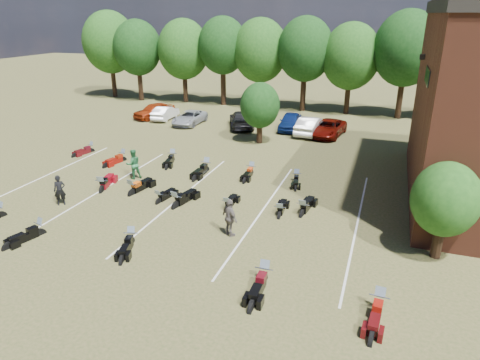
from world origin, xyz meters
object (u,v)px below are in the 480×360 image
at_px(car_0, 154,111).
at_px(motorcycle_7, 102,191).
at_px(motorcycle_3, 132,244).
at_px(motorcycle_14, 91,152).
at_px(car_4, 290,121).
at_px(motorcycle_0, 2,217).
at_px(person_black, 60,190).
at_px(person_grey, 230,218).
at_px(person_green, 133,164).

relative_size(car_0, motorcycle_7, 1.80).
height_order(motorcycle_3, motorcycle_14, motorcycle_3).
bearing_deg(car_4, motorcycle_0, -118.17).
height_order(motorcycle_0, motorcycle_7, motorcycle_7).
distance_m(person_black, motorcycle_7, 2.69).
bearing_deg(car_0, person_black, -50.88).
distance_m(person_grey, motorcycle_3, 4.71).
xyz_separation_m(motorcycle_0, motorcycle_7, (2.86, 4.70, 0.00)).
relative_size(person_black, person_green, 0.88).
bearing_deg(car_4, motorcycle_3, -99.40).
bearing_deg(person_black, motorcycle_0, -166.23).
bearing_deg(motorcycle_14, motorcycle_3, -30.63).
relative_size(person_black, motorcycle_0, 0.83).
xyz_separation_m(motorcycle_0, motorcycle_3, (8.04, -0.18, 0.00)).
relative_size(person_black, motorcycle_14, 0.84).
distance_m(person_grey, motorcycle_0, 12.27).
distance_m(person_black, motorcycle_14, 9.87).
distance_m(person_green, person_grey, 9.98).
bearing_deg(motorcycle_14, motorcycle_7, -32.94).
xyz_separation_m(person_green, person_grey, (8.55, -5.15, -0.02)).
xyz_separation_m(person_black, motorcycle_7, (0.95, 2.36, -0.86)).
height_order(car_4, person_black, person_black).
distance_m(person_black, motorcycle_0, 3.13).
bearing_deg(motorcycle_3, person_grey, 12.28).
height_order(car_4, motorcycle_14, car_4).
xyz_separation_m(person_black, person_green, (1.59, 4.91, 0.11)).
relative_size(motorcycle_0, motorcycle_14, 1.02).
relative_size(person_green, motorcycle_3, 0.90).
relative_size(motorcycle_3, motorcycle_7, 0.87).
relative_size(motorcycle_7, motorcycle_14, 1.22).
xyz_separation_m(car_0, person_grey, (16.03, -20.69, 0.18)).
bearing_deg(person_black, motorcycle_14, 81.24).
bearing_deg(car_0, motorcycle_14, -60.97).
distance_m(person_green, motorcycle_0, 8.10).
bearing_deg(person_black, person_green, 35.03).
relative_size(car_4, motorcycle_14, 2.21).
xyz_separation_m(person_green, motorcycle_3, (4.54, -7.43, -0.97)).
bearing_deg(motorcycle_7, motorcycle_0, 43.57).
distance_m(person_grey, motorcycle_7, 9.60).
bearing_deg(motorcycle_0, motorcycle_14, 115.59).
xyz_separation_m(person_grey, motorcycle_14, (-14.80, 8.90, -0.95)).
bearing_deg(motorcycle_14, person_black, -46.36).
bearing_deg(car_0, motorcycle_7, -46.22).
height_order(car_0, car_4, car_4).
height_order(person_green, motorcycle_7, person_green).
bearing_deg(motorcycle_3, motorcycle_7, 119.40).
relative_size(motorcycle_0, motorcycle_7, 0.84).
xyz_separation_m(car_4, motorcycle_3, (-2.13, -22.95, -0.77)).
height_order(person_grey, motorcycle_14, person_grey).
bearing_deg(motorcycle_0, person_grey, 21.42).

